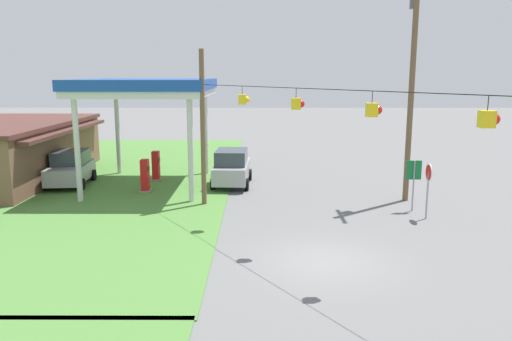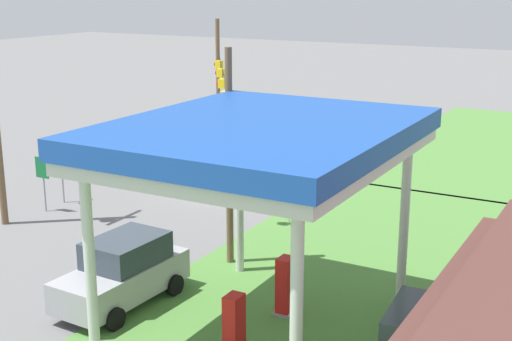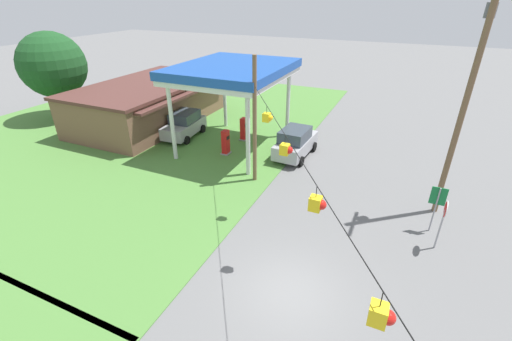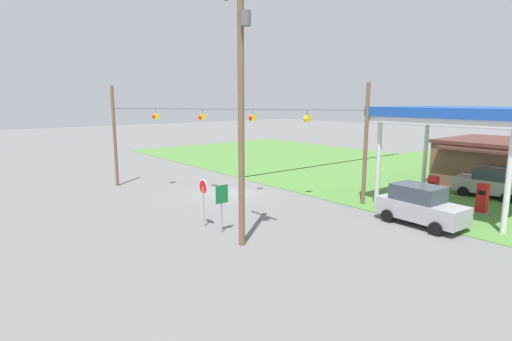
{
  "view_description": "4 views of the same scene",
  "coord_description": "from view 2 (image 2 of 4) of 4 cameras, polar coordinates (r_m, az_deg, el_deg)",
  "views": [
    {
      "loc": [
        -16.24,
        2.33,
        6.34
      ],
      "look_at": [
        2.67,
        2.42,
        2.68
      ],
      "focal_mm": 35.0,
      "sensor_mm": 36.0,
      "label": 1
    },
    {
      "loc": [
        27.6,
        17.15,
        9.57
      ],
      "look_at": [
        3.29,
        3.62,
        2.16
      ],
      "focal_mm": 50.0,
      "sensor_mm": 36.0,
      "label": 2
    },
    {
      "loc": [
        -9.32,
        -2.75,
        10.4
      ],
      "look_at": [
        5.09,
        3.76,
        2.14
      ],
      "focal_mm": 24.0,
      "sensor_mm": 36.0,
      "label": 3
    },
    {
      "loc": [
        22.36,
        -15.49,
        6.49
      ],
      "look_at": [
        2.88,
        0.19,
        2.04
      ],
      "focal_mm": 28.0,
      "sensor_mm": 36.0,
      "label": 4
    }
  ],
  "objects": [
    {
      "name": "fuel_pump_far",
      "position": [
        18.91,
        -1.77,
        -12.54
      ],
      "size": [
        0.71,
        0.56,
        1.8
      ],
      "color": "gray",
      "rests_on": "ground"
    },
    {
      "name": "car_at_pumps_front",
      "position": [
        22.17,
        -10.59,
        -7.96
      ],
      "size": [
        4.48,
        2.26,
        2.09
      ],
      "rotation": [
        0.0,
        0.0,
        -0.04
      ],
      "color": "#9E9EA3",
      "rests_on": "ground"
    },
    {
      "name": "stop_sign_roadside",
      "position": [
        32.53,
        -15.31,
        0.58
      ],
      "size": [
        0.8,
        0.08,
        2.5
      ],
      "rotation": [
        0.0,
        0.0,
        3.14
      ],
      "color": "#99999E",
      "rests_on": "ground"
    },
    {
      "name": "signal_span_gantry",
      "position": [
        32.95,
        -2.75,
        5.37
      ],
      "size": [
        15.5,
        10.24,
        7.51
      ],
      "color": "brown",
      "rests_on": "ground"
    },
    {
      "name": "fuel_pump_near",
      "position": [
        21.22,
        2.34,
        -9.34
      ],
      "size": [
        0.71,
        0.56,
        1.8
      ],
      "color": "gray",
      "rests_on": "ground"
    },
    {
      "name": "route_sign",
      "position": [
        31.49,
        -16.71,
        -0.19
      ],
      "size": [
        0.1,
        0.7,
        2.4
      ],
      "color": "gray",
      "rests_on": "ground"
    },
    {
      "name": "gas_station_canopy",
      "position": [
        18.5,
        0.45,
        2.31
      ],
      "size": [
        8.64,
        7.03,
        6.07
      ],
      "color": "silver",
      "rests_on": "ground"
    },
    {
      "name": "ground_plane",
      "position": [
        33.87,
        -2.64,
        -1.52
      ],
      "size": [
        160.0,
        160.0,
        0.0
      ],
      "primitive_type": "plane",
      "color": "slate"
    }
  ]
}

